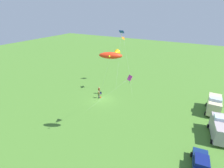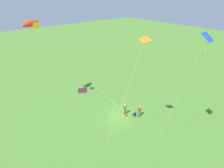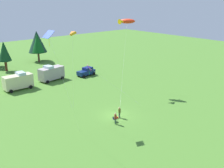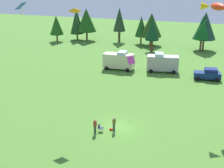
% 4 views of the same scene
% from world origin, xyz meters
% --- Properties ---
extents(ground_plane, '(160.00, 160.00, 0.00)m').
position_xyz_m(ground_plane, '(0.00, 0.00, 0.00)').
color(ground_plane, '#487A2B').
extents(person_kite_flyer, '(0.44, 0.59, 1.74)m').
position_xyz_m(person_kite_flyer, '(-0.27, -0.99, 1.02)').
color(person_kite_flyer, '#3F4B4A').
rests_on(person_kite_flyer, ground).
extents(folding_chair, '(0.49, 0.49, 0.82)m').
position_xyz_m(folding_chair, '(-1.73, -1.51, 0.49)').
color(folding_chair, '#1E2045').
rests_on(folding_chair, ground).
extents(person_spectator, '(0.42, 0.57, 1.74)m').
position_xyz_m(person_spectator, '(-2.09, -2.12, 1.02)').
color(person_spectator, '#334E3C').
rests_on(person_spectator, ground).
extents(backpack_on_grass, '(0.36, 0.28, 0.22)m').
position_xyz_m(backpack_on_grass, '(-0.64, -0.87, 0.11)').
color(backpack_on_grass, '#B82C12').
rests_on(backpack_on_grass, ground).
extents(kite_large_fish, '(10.84, 10.10, 13.42)m').
position_xyz_m(kite_large_fish, '(8.98, 7.49, 12.94)').
color(kite_large_fish, red).
rests_on(kite_large_fish, ground).
extents(kite_delta_orange, '(2.57, 4.01, 13.04)m').
position_xyz_m(kite_delta_orange, '(-5.85, 2.23, 12.62)').
color(kite_delta_orange, orange).
rests_on(kite_delta_orange, ground).
extents(kite_diamond_blue, '(4.27, 1.26, 13.61)m').
position_xyz_m(kite_diamond_blue, '(-10.66, -0.83, 12.90)').
color(kite_diamond_blue, blue).
rests_on(kite_diamond_blue, ground).
extents(kite_diamond_rainbow, '(6.36, 7.19, 6.71)m').
position_xyz_m(kite_diamond_rainbow, '(-0.18, 6.05, 6.08)').
color(kite_diamond_rainbow, '#D83A9E').
rests_on(kite_diamond_rainbow, ground).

